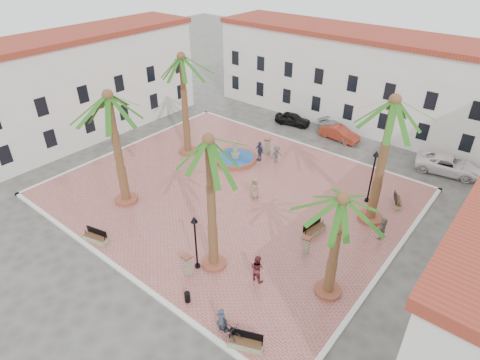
{
  "coord_description": "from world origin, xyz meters",
  "views": [
    {
      "loc": [
        17.59,
        -20.41,
        17.89
      ],
      "look_at": [
        1.0,
        0.0,
        1.6
      ],
      "focal_mm": 30.0,
      "sensor_mm": 36.0,
      "label": 1
    }
  ],
  "objects_px": {
    "palm_sw": "(110,109)",
    "cyclist_b": "(257,268)",
    "bench_e": "(314,230)",
    "bicycle_a": "(227,328)",
    "bench_ne": "(397,202)",
    "pedestrian_east": "(382,228)",
    "lamppost_s": "(195,234)",
    "car_red": "(339,133)",
    "palm_e": "(341,212)",
    "bench_se": "(246,344)",
    "pedestrian_fountain_a": "(255,188)",
    "car_white": "(449,165)",
    "palm_s": "(209,155)",
    "bollard_se": "(188,265)",
    "lamppost_e": "(374,168)",
    "palm_nw": "(182,68)",
    "litter_bin": "(187,297)",
    "car_silver": "(337,130)",
    "fountain": "(235,158)",
    "bollard_n": "(267,146)",
    "cyclist_a": "(222,320)",
    "car_black": "(293,119)",
    "pedestrian_north": "(276,154)",
    "bollard_e": "(307,245)",
    "bench_s": "(96,238)",
    "pedestrian_fountain_b": "(260,151)"
  },
  "relations": [
    {
      "from": "palm_e",
      "to": "bench_se",
      "type": "xyz_separation_m",
      "value": [
        -1.43,
        -5.85,
        -5.44
      ]
    },
    {
      "from": "pedestrian_fountain_a",
      "to": "car_red",
      "type": "bearing_deg",
      "value": 75.01
    },
    {
      "from": "bollard_n",
      "to": "cyclist_b",
      "type": "xyz_separation_m",
      "value": [
        8.92,
        -13.42,
        0.1
      ]
    },
    {
      "from": "bench_ne",
      "to": "litter_bin",
      "type": "relative_size",
      "value": 2.53
    },
    {
      "from": "lamppost_s",
      "to": "pedestrian_east",
      "type": "xyz_separation_m",
      "value": [
        7.71,
        9.88,
        -1.82
      ]
    },
    {
      "from": "bench_s",
      "to": "litter_bin",
      "type": "xyz_separation_m",
      "value": [
        8.48,
        0.24,
        0.06
      ]
    },
    {
      "from": "palm_sw",
      "to": "palm_e",
      "type": "relative_size",
      "value": 1.3
    },
    {
      "from": "lamppost_s",
      "to": "car_red",
      "type": "relative_size",
      "value": 0.94
    },
    {
      "from": "cyclist_a",
      "to": "car_black",
      "type": "distance_m",
      "value": 27.59
    },
    {
      "from": "fountain",
      "to": "bench_e",
      "type": "relative_size",
      "value": 1.93
    },
    {
      "from": "lamppost_e",
      "to": "car_white",
      "type": "distance_m",
      "value": 9.7
    },
    {
      "from": "bench_se",
      "to": "car_silver",
      "type": "distance_m",
      "value": 26.64
    },
    {
      "from": "car_white",
      "to": "palm_sw",
      "type": "bearing_deg",
      "value": 129.12
    },
    {
      "from": "car_red",
      "to": "fountain",
      "type": "bearing_deg",
      "value": 158.42
    },
    {
      "from": "bollard_n",
      "to": "bollard_e",
      "type": "height_order",
      "value": "bollard_n"
    },
    {
      "from": "palm_s",
      "to": "lamppost_s",
      "type": "relative_size",
      "value": 2.31
    },
    {
      "from": "palm_sw",
      "to": "bollard_n",
      "type": "bearing_deg",
      "value": 73.47
    },
    {
      "from": "car_red",
      "to": "car_white",
      "type": "xyz_separation_m",
      "value": [
        10.42,
        -0.04,
        0.06
      ]
    },
    {
      "from": "palm_sw",
      "to": "cyclist_b",
      "type": "bearing_deg",
      "value": -1.04
    },
    {
      "from": "bollard_se",
      "to": "bollard_e",
      "type": "distance_m",
      "value": 7.69
    },
    {
      "from": "palm_nw",
      "to": "bench_ne",
      "type": "xyz_separation_m",
      "value": [
        18.53,
        3.97,
        -7.8
      ]
    },
    {
      "from": "palm_nw",
      "to": "cyclist_b",
      "type": "height_order",
      "value": "palm_nw"
    },
    {
      "from": "fountain",
      "to": "car_black",
      "type": "height_order",
      "value": "fountain"
    },
    {
      "from": "palm_s",
      "to": "lamppost_e",
      "type": "xyz_separation_m",
      "value": [
        4.5,
        12.67,
        -4.81
      ]
    },
    {
      "from": "pedestrian_north",
      "to": "pedestrian_east",
      "type": "relative_size",
      "value": 1.0
    },
    {
      "from": "bollard_se",
      "to": "palm_e",
      "type": "bearing_deg",
      "value": 29.39
    },
    {
      "from": "bench_ne",
      "to": "pedestrian_east",
      "type": "xyz_separation_m",
      "value": [
        0.6,
        -4.54,
        0.58
      ]
    },
    {
      "from": "lamppost_s",
      "to": "pedestrian_fountain_a",
      "type": "relative_size",
      "value": 2.28
    },
    {
      "from": "palm_nw",
      "to": "pedestrian_fountain_a",
      "type": "xyz_separation_m",
      "value": [
        9.52,
        -2.11,
        -7.19
      ]
    },
    {
      "from": "car_black",
      "to": "pedestrian_east",
      "type": "bearing_deg",
      "value": -139.92
    },
    {
      "from": "bench_se",
      "to": "cyclist_b",
      "type": "distance_m",
      "value": 4.73
    },
    {
      "from": "pedestrian_fountain_b",
      "to": "car_black",
      "type": "distance_m",
      "value": 9.19
    },
    {
      "from": "bench_e",
      "to": "pedestrian_east",
      "type": "relative_size",
      "value": 1.22
    },
    {
      "from": "palm_e",
      "to": "car_red",
      "type": "height_order",
      "value": "palm_e"
    },
    {
      "from": "palm_sw",
      "to": "pedestrian_fountain_a",
      "type": "bearing_deg",
      "value": 41.73
    },
    {
      "from": "palm_nw",
      "to": "bicycle_a",
      "type": "height_order",
      "value": "palm_nw"
    },
    {
      "from": "bench_ne",
      "to": "cyclist_a",
      "type": "distance_m",
      "value": 17.24
    },
    {
      "from": "palm_nw",
      "to": "car_red",
      "type": "xyz_separation_m",
      "value": [
        9.65,
        11.77,
        -7.51
      ]
    },
    {
      "from": "bench_e",
      "to": "bicycle_a",
      "type": "height_order",
      "value": "bench_e"
    },
    {
      "from": "palm_nw",
      "to": "lamppost_e",
      "type": "bearing_deg",
      "value": 10.27
    },
    {
      "from": "lamppost_e",
      "to": "litter_bin",
      "type": "bearing_deg",
      "value": -103.13
    },
    {
      "from": "bench_e",
      "to": "pedestrian_east",
      "type": "distance_m",
      "value": 4.55
    },
    {
      "from": "car_silver",
      "to": "palm_s",
      "type": "bearing_deg",
      "value": -154.23
    },
    {
      "from": "car_silver",
      "to": "bollard_n",
      "type": "bearing_deg",
      "value": 176.61
    },
    {
      "from": "car_silver",
      "to": "fountain",
      "type": "bearing_deg",
      "value": 174.95
    },
    {
      "from": "palm_e",
      "to": "cyclist_a",
      "type": "xyz_separation_m",
      "value": [
        -2.98,
        -5.87,
        -4.88
      ]
    },
    {
      "from": "palm_sw",
      "to": "pedestrian_east",
      "type": "bearing_deg",
      "value": 25.61
    },
    {
      "from": "palm_s",
      "to": "bollard_se",
      "type": "distance_m",
      "value": 7.26
    },
    {
      "from": "bench_s",
      "to": "bollard_n",
      "type": "bearing_deg",
      "value": 71.04
    },
    {
      "from": "lamppost_e",
      "to": "pedestrian_north",
      "type": "xyz_separation_m",
      "value": [
        -8.98,
        0.61,
        -2.16
      ]
    }
  ]
}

